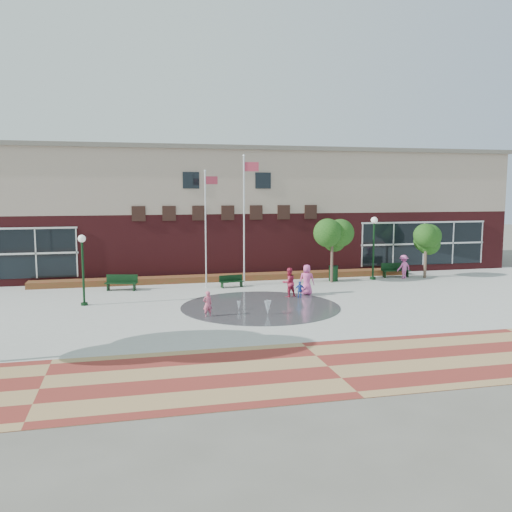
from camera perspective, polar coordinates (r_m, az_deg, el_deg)
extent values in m
plane|color=#666056|center=(25.90, 2.04, -6.77)|extent=(120.00, 120.00, 0.00)
cube|color=#A8A8A0|center=(29.68, 0.00, -4.98)|extent=(46.00, 18.00, 0.01)
cube|color=maroon|center=(19.50, 7.59, -11.47)|extent=(46.00, 6.00, 0.01)
cylinder|color=#383A3D|center=(28.73, 0.46, -5.38)|extent=(8.40, 8.40, 0.01)
cube|color=#581A1E|center=(42.47, -4.18, 1.68)|extent=(44.00, 10.00, 4.50)
cube|color=tan|center=(42.29, -4.24, 7.77)|extent=(44.00, 10.00, 4.50)
cube|color=slate|center=(42.39, -4.27, 10.88)|extent=(44.40, 10.40, 0.30)
cube|color=black|center=(42.84, 17.18, 1.26)|extent=(10.00, 0.12, 3.19)
cube|color=black|center=(36.98, -6.87, 7.92)|extent=(1.10, 0.10, 1.10)
cube|color=black|center=(37.87, 0.75, 7.95)|extent=(1.10, 0.10, 1.10)
cube|color=#A4191B|center=(36.99, -2.70, -2.61)|extent=(26.00, 1.20, 0.40)
cylinder|color=white|center=(33.91, -5.33, 2.69)|extent=(0.09, 0.09, 7.27)
sphere|color=white|center=(33.84, -5.40, 8.92)|extent=(0.14, 0.14, 0.14)
cube|color=#B23449|center=(33.92, -4.72, 7.95)|extent=(0.80, 0.09, 0.49)
cylinder|color=white|center=(34.86, -1.28, 3.64)|extent=(0.11, 0.11, 8.25)
sphere|color=white|center=(34.86, -1.29, 10.51)|extent=(0.17, 0.17, 0.17)
cube|color=#B23449|center=(34.87, -0.50, 9.38)|extent=(0.95, 0.14, 0.58)
cylinder|color=black|center=(30.20, -17.73, -1.82)|extent=(0.12, 0.12, 3.42)
cylinder|color=black|center=(30.48, -17.62, -4.85)|extent=(0.36, 0.36, 0.16)
sphere|color=white|center=(29.98, -17.86, 1.76)|extent=(0.40, 0.40, 0.40)
cylinder|color=black|center=(37.95, 12.26, 0.45)|extent=(0.14, 0.14, 3.89)
cylinder|color=black|center=(38.20, 12.19, -2.31)|extent=(0.41, 0.41, 0.18)
sphere|color=white|center=(37.77, 12.34, 3.70)|extent=(0.46, 0.46, 0.46)
cube|color=black|center=(34.22, -14.00, -2.77)|extent=(2.01, 1.01, 0.06)
cube|color=black|center=(34.41, -13.91, -2.29)|extent=(1.89, 0.54, 0.48)
cube|color=black|center=(34.33, -2.58, -2.70)|extent=(1.60, 0.68, 0.05)
cube|color=black|center=(34.47, -2.69, -2.33)|extent=(1.53, 0.30, 0.39)
cube|color=black|center=(39.50, 14.49, -1.48)|extent=(2.03, 0.75, 0.07)
cube|color=black|center=(39.69, 14.37, -1.07)|extent=(1.98, 0.25, 0.50)
cylinder|color=black|center=(36.97, 8.15, -1.87)|extent=(0.61, 0.61, 1.02)
cylinder|color=black|center=(36.89, 8.16, -1.05)|extent=(0.66, 0.66, 0.06)
cylinder|color=#4B392E|center=(36.33, 7.98, -0.75)|extent=(0.18, 0.18, 2.63)
cylinder|color=#4B392E|center=(39.65, 17.39, -0.57)|extent=(0.20, 0.20, 2.34)
cone|color=white|center=(26.88, 1.24, -6.26)|extent=(0.36, 0.36, 0.70)
cone|color=white|center=(27.93, -1.82, -5.76)|extent=(0.20, 0.20, 0.46)
imported|color=#D45675|center=(26.48, -5.12, -5.06)|extent=(0.53, 0.42, 1.29)
imported|color=#C0294A|center=(31.22, 3.47, -2.81)|extent=(0.97, 0.84, 1.71)
imported|color=#DB529C|center=(31.98, 5.37, -2.51)|extent=(1.04, 0.91, 1.80)
imported|color=#294CB7|center=(30.91, 4.64, -3.59)|extent=(0.62, 0.34, 1.00)
imported|color=#E55CB2|center=(39.05, 15.28, -1.11)|extent=(1.18, 0.85, 1.66)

